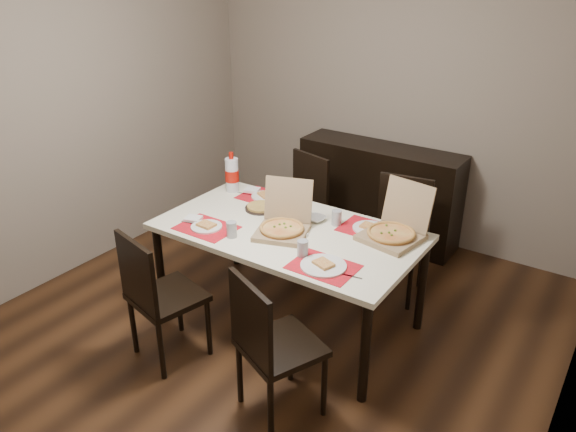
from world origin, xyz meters
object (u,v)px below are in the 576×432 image
(chair_far_left, at_px, (300,203))
(chair_far_right, at_px, (399,231))
(pizza_box_center, at_px, (283,225))
(dip_bowl, at_px, (316,219))
(sideboard, at_px, (379,193))
(chair_near_right, at_px, (270,342))
(soda_bottle, at_px, (232,175))
(chair_near_left, at_px, (157,293))
(dining_table, at_px, (288,238))

(chair_far_left, height_order, chair_far_right, same)
(chair_far_right, bearing_deg, pizza_box_center, -117.48)
(pizza_box_center, relative_size, dip_bowl, 3.47)
(sideboard, height_order, dip_bowl, sideboard)
(sideboard, distance_m, chair_near_right, 2.49)
(sideboard, relative_size, pizza_box_center, 3.26)
(soda_bottle, bearing_deg, chair_near_left, -75.36)
(chair_near_left, xyz_separation_m, chair_far_left, (-0.01, 1.71, 0.00))
(dining_table, distance_m, dip_bowl, 0.25)
(sideboard, distance_m, dining_table, 1.62)
(chair_far_right, distance_m, soda_bottle, 1.38)
(chair_near_right, distance_m, dip_bowl, 1.14)
(chair_near_right, bearing_deg, sideboard, 101.55)
(chair_far_right, relative_size, pizza_box_center, 2.02)
(sideboard, height_order, dining_table, sideboard)
(chair_far_right, xyz_separation_m, pizza_box_center, (-0.47, -0.91, 0.29))
(chair_near_left, bearing_deg, chair_near_right, -0.19)
(dining_table, bearing_deg, dip_bowl, 67.49)
(soda_bottle, bearing_deg, pizza_box_center, -26.99)
(chair_near_left, relative_size, chair_far_right, 1.00)
(dining_table, distance_m, chair_far_left, 1.00)
(sideboard, height_order, chair_far_right, chair_far_right)
(chair_near_left, distance_m, dip_bowl, 1.21)
(dining_table, relative_size, pizza_box_center, 3.91)
(pizza_box_center, distance_m, soda_bottle, 0.85)
(dining_table, bearing_deg, chair_far_left, 117.72)
(chair_near_left, xyz_separation_m, chair_near_right, (0.89, -0.00, 0.00))
(chair_near_right, relative_size, pizza_box_center, 2.02)
(dip_bowl, bearing_deg, soda_bottle, 173.04)
(chair_far_left, xyz_separation_m, soda_bottle, (-0.29, -0.55, 0.38))
(sideboard, relative_size, soda_bottle, 4.64)
(pizza_box_center, bearing_deg, chair_near_right, -60.42)
(dining_table, relative_size, chair_near_left, 1.94)
(chair_near_left, xyz_separation_m, pizza_box_center, (0.45, 0.77, 0.29))
(dip_bowl, height_order, soda_bottle, soda_bottle)
(chair_far_right, height_order, pizza_box_center, pizza_box_center)
(sideboard, bearing_deg, chair_far_left, -118.96)
(chair_far_left, relative_size, pizza_box_center, 2.02)
(chair_near_left, distance_m, chair_far_left, 1.71)
(pizza_box_center, bearing_deg, soda_bottle, 153.01)
(pizza_box_center, xyz_separation_m, soda_bottle, (-0.75, 0.38, 0.08))
(dining_table, relative_size, chair_far_left, 1.94)
(pizza_box_center, bearing_deg, dining_table, 90.13)
(pizza_box_center, bearing_deg, chair_far_right, 62.52)
(dining_table, distance_m, chair_far_right, 0.98)
(chair_far_left, bearing_deg, dining_table, -62.28)
(soda_bottle, bearing_deg, chair_far_right, 23.10)
(sideboard, relative_size, chair_near_right, 1.61)
(dining_table, distance_m, soda_bottle, 0.85)
(sideboard, bearing_deg, pizza_box_center, -87.99)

